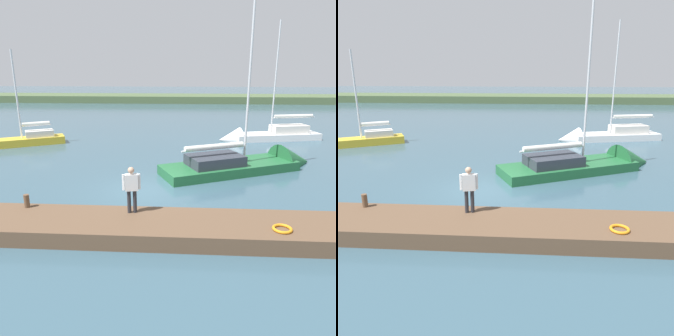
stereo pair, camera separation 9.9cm
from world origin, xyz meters
The scene contains 9 objects.
ground_plane centered at (0.00, 0.00, 0.00)m, with size 200.00×200.00×0.00m, color #385666.
far_shoreline centered at (0.00, -46.11, 0.00)m, with size 180.00×8.00×2.40m, color #4C603D.
dock_pier centered at (0.00, 4.39, 0.30)m, with size 27.42×2.39×0.59m, color brown.
mooring_post_far centered at (4.11, 3.56, 0.85)m, with size 0.21×0.21×0.52m, color brown.
life_ring_buoy centered at (-5.23, 4.87, 0.64)m, with size 0.66×0.66×0.10m, color orange.
sailboat_outer_mooring centered at (-6.03, -4.10, 0.19)m, with size 9.89×6.33×11.13m.
sailboat_near_dock centered at (-8.38, -12.74, 0.25)m, with size 8.79×3.70×10.22m.
sailboat_mid_channel centered at (11.12, -9.28, 0.25)m, with size 6.50×4.41×7.73m.
person_on_dock centered at (-0.02, 3.78, 1.62)m, with size 0.65×0.31×1.76m.
Camera 1 is at (-2.06, 14.95, 5.72)m, focal length 35.19 mm.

